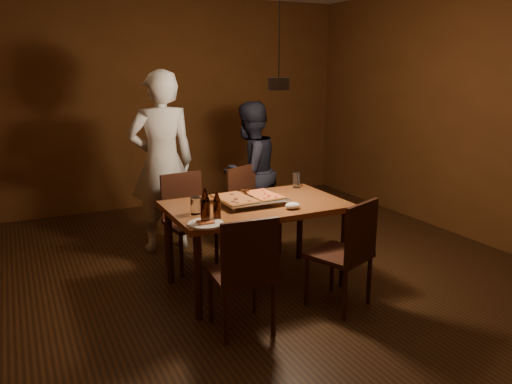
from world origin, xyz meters
name	(u,v)px	position (x,y,z in m)	size (l,w,h in m)	color
room_shell	(278,126)	(0.00, 0.00, 1.40)	(6.00, 6.00, 6.00)	#3C2210
dining_table	(256,212)	(-0.20, 0.01, 0.68)	(1.50, 0.90, 0.75)	brown
chair_far_left	(187,211)	(-0.59, 0.74, 0.54)	(0.46, 0.46, 0.49)	#38190F
chair_far_right	(249,202)	(0.09, 0.77, 0.54)	(0.55, 0.55, 0.49)	#38190F
chair_near_left	(245,265)	(-0.65, -0.72, 0.54)	(0.45, 0.45, 0.49)	#38190F
chair_near_right	(349,245)	(0.25, -0.71, 0.54)	(0.54, 0.54, 0.49)	#38190F
pizza_tray	(251,200)	(-0.24, 0.04, 0.77)	(0.55, 0.45, 0.05)	silver
pizza_meat	(235,198)	(-0.39, 0.04, 0.81)	(0.27, 0.42, 0.02)	maroon
pizza_cheese	(263,195)	(-0.12, 0.04, 0.81)	(0.24, 0.38, 0.02)	gold
spatula	(251,195)	(-0.23, 0.06, 0.81)	(0.09, 0.24, 0.04)	silver
beer_bottle_a	(205,206)	(-0.79, -0.33, 0.89)	(0.07, 0.07, 0.27)	black
beer_bottle_b	(217,205)	(-0.68, -0.28, 0.86)	(0.06, 0.06, 0.23)	black
water_glass_left	(196,206)	(-0.77, -0.06, 0.82)	(0.08, 0.08, 0.13)	silver
water_glass_right	(296,180)	(0.40, 0.35, 0.82)	(0.07, 0.07, 0.15)	silver
plate_slice	(206,224)	(-0.80, -0.36, 0.76)	(0.27, 0.27, 0.03)	white
napkin	(293,206)	(-0.01, -0.28, 0.78)	(0.13, 0.10, 0.05)	white
diner_white	(162,162)	(-0.67, 1.26, 0.93)	(0.68, 0.45, 1.86)	silver
diner_dark	(250,172)	(0.29, 1.16, 0.76)	(0.74, 0.58, 1.53)	black
pendant_lamp	(279,82)	(0.00, 0.00, 1.76)	(0.18, 0.18, 1.10)	black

